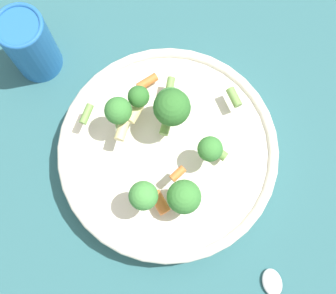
{
  "coord_description": "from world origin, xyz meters",
  "views": [
    {
      "loc": [
        0.08,
        0.12,
        0.64
      ],
      "look_at": [
        0.0,
        0.0,
        0.06
      ],
      "focal_mm": 50.0,
      "sensor_mm": 36.0,
      "label": 1
    }
  ],
  "objects": [
    {
      "name": "pasta_salad",
      "position": [
        0.0,
        -0.01,
        0.1
      ],
      "size": [
        0.19,
        0.19,
        0.08
      ],
      "color": "#8CB766",
      "rests_on": "bowl"
    },
    {
      "name": "cup",
      "position": [
        0.08,
        -0.22,
        0.06
      ],
      "size": [
        0.07,
        0.07,
        0.11
      ],
      "color": "#2366B2",
      "rests_on": "ground_plane"
    },
    {
      "name": "bowl",
      "position": [
        0.0,
        0.0,
        0.03
      ],
      "size": [
        0.29,
        0.29,
        0.05
      ],
      "color": "silver",
      "rests_on": "ground_plane"
    },
    {
      "name": "ground_plane",
      "position": [
        0.0,
        0.0,
        0.0
      ],
      "size": [
        3.0,
        3.0,
        0.0
      ],
      "primitive_type": "plane",
      "color": "#2D6066"
    }
  ]
}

